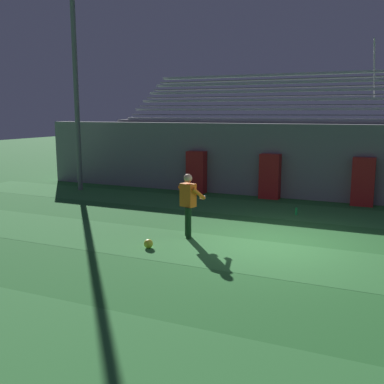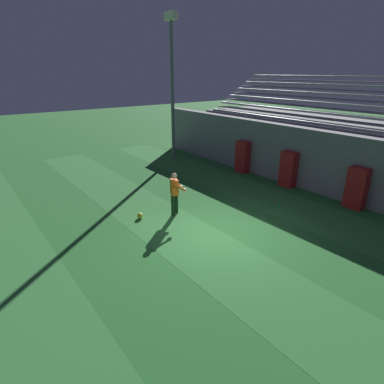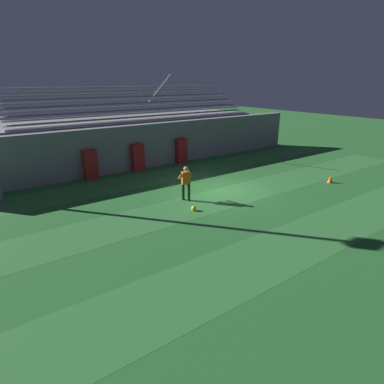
{
  "view_description": "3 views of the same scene",
  "coord_description": "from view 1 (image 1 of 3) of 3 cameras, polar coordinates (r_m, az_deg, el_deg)",
  "views": [
    {
      "loc": [
        2.46,
        -10.55,
        3.21
      ],
      "look_at": [
        -1.7,
        -1.17,
        1.39
      ],
      "focal_mm": 42.0,
      "sensor_mm": 36.0,
      "label": 1
    },
    {
      "loc": [
        7.25,
        -6.57,
        5.23
      ],
      "look_at": [
        -1.97,
        0.42,
        0.85
      ],
      "focal_mm": 30.0,
      "sensor_mm": 36.0,
      "label": 2
    },
    {
      "loc": [
        -10.4,
        -12.03,
        5.46
      ],
      "look_at": [
        -2.64,
        -1.26,
        0.8
      ],
      "focal_mm": 30.0,
      "sensor_mm": 36.0,
      "label": 3
    }
  ],
  "objects": [
    {
      "name": "ground_plane",
      "position": [
        11.3,
        10.42,
        -6.64
      ],
      "size": [
        80.0,
        80.0,
        0.0
      ],
      "primitive_type": "plane",
      "color": "#286B2D"
    },
    {
      "name": "turf_stripe_near",
      "position": [
        6.09,
        -4.12,
        -21.8
      ],
      "size": [
        28.0,
        2.5,
        0.01
      ],
      "primitive_type": "cube",
      "color": "#337A38",
      "rests_on": "ground"
    },
    {
      "name": "turf_stripe_mid",
      "position": [
        10.37,
        9.1,
        -8.11
      ],
      "size": [
        28.0,
        2.5,
        0.01
      ],
      "primitive_type": "cube",
      "color": "#337A38",
      "rests_on": "ground"
    },
    {
      "name": "turf_stripe_far",
      "position": [
        15.09,
        14.02,
        -2.53
      ],
      "size": [
        28.0,
        2.5,
        0.01
      ],
      "primitive_type": "cube",
      "color": "#337A38",
      "rests_on": "ground"
    },
    {
      "name": "back_wall",
      "position": [
        17.32,
        15.67,
        3.67
      ],
      "size": [
        24.0,
        0.6,
        2.8
      ],
      "primitive_type": "cube",
      "color": "gray",
      "rests_on": "ground"
    },
    {
      "name": "padding_pillar_gate_left",
      "position": [
        17.16,
        9.87,
        1.97
      ],
      "size": [
        0.76,
        0.44,
        1.69
      ],
      "primitive_type": "cube",
      "color": "#B21E1E",
      "rests_on": "ground"
    },
    {
      "name": "padding_pillar_gate_right",
      "position": [
        16.69,
        20.9,
        1.22
      ],
      "size": [
        0.76,
        0.44,
        1.69
      ],
      "primitive_type": "cube",
      "color": "#B21E1E",
      "rests_on": "ground"
    },
    {
      "name": "padding_pillar_far_left",
      "position": [
        18.13,
        0.57,
        2.54
      ],
      "size": [
        0.76,
        0.44,
        1.69
      ],
      "primitive_type": "cube",
      "color": "#B21E1E",
      "rests_on": "ground"
    },
    {
      "name": "bleacher_stand",
      "position": [
        19.96,
        16.83,
        4.73
      ],
      "size": [
        18.0,
        4.75,
        5.83
      ],
      "color": "gray",
      "rests_on": "ground"
    },
    {
      "name": "floodlight_pole",
      "position": [
        19.37,
        -14.65,
        15.73
      ],
      "size": [
        0.9,
        0.36,
        8.32
      ],
      "color": "slate",
      "rests_on": "ground"
    },
    {
      "name": "goalkeeper",
      "position": [
        11.59,
        -0.45,
        -1.19
      ],
      "size": [
        0.69,
        0.67,
        1.67
      ],
      "color": "#143319",
      "rests_on": "ground"
    },
    {
      "name": "soccer_ball",
      "position": [
        10.89,
        -5.55,
        -6.55
      ],
      "size": [
        0.22,
        0.22,
        0.22
      ],
      "primitive_type": "sphere",
      "color": "yellow",
      "rests_on": "ground"
    },
    {
      "name": "water_bottle",
      "position": [
        14.64,
        13.09,
        -2.41
      ],
      "size": [
        0.07,
        0.07,
        0.24
      ],
      "primitive_type": "cylinder",
      "color": "green",
      "rests_on": "ground"
    }
  ]
}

